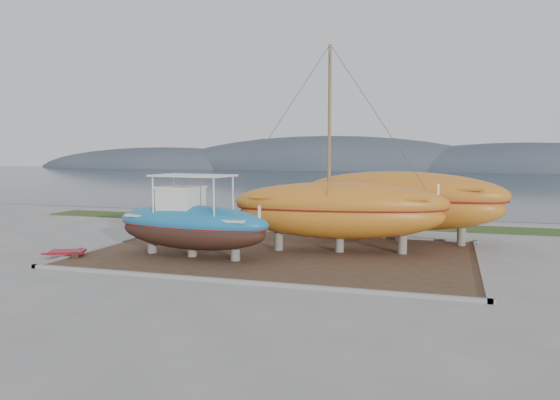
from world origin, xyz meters
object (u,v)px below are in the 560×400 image
(blue_caique, at_px, (192,216))
(red_trailer, at_px, (67,254))
(orange_sailboat, at_px, (340,150))
(white_dinghy, at_px, (204,228))
(orange_bare_hull, at_px, (400,207))

(blue_caique, height_order, red_trailer, blue_caique)
(blue_caique, bearing_deg, orange_sailboat, 33.27)
(blue_caique, relative_size, orange_sailboat, 0.76)
(white_dinghy, relative_size, red_trailer, 1.87)
(white_dinghy, xyz_separation_m, orange_sailboat, (7.90, -1.33, 4.32))
(blue_caique, distance_m, red_trailer, 6.14)
(blue_caique, relative_size, orange_bare_hull, 0.70)
(blue_caique, xyz_separation_m, orange_bare_hull, (8.86, 7.48, -0.06))
(orange_sailboat, bearing_deg, blue_caique, -161.70)
(orange_sailboat, bearing_deg, orange_bare_hull, 51.09)
(blue_caique, distance_m, orange_sailboat, 7.74)
(blue_caique, height_order, orange_bare_hull, blue_caique)
(orange_bare_hull, bearing_deg, blue_caique, -129.19)
(blue_caique, height_order, white_dinghy, blue_caique)
(white_dinghy, xyz_separation_m, red_trailer, (-4.06, -6.25, -0.55))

